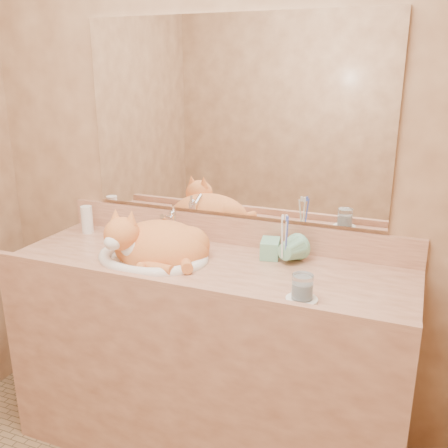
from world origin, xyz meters
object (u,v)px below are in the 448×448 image
at_px(cat, 156,243).
at_px(sink_basin, 153,242).
at_px(vanity_counter, 207,359).
at_px(toothbrush_cup, 284,254).
at_px(water_glass, 302,287).
at_px(soap_dispenser, 269,242).

bearing_deg(cat, sink_basin, -143.27).
xyz_separation_m(vanity_counter, toothbrush_cup, (0.29, 0.10, 0.48)).
bearing_deg(water_glass, sink_basin, 166.63).
distance_m(cat, toothbrush_cup, 0.51).
bearing_deg(soap_dispenser, toothbrush_cup, -27.50).
xyz_separation_m(vanity_counter, sink_basin, (-0.22, -0.02, 0.50)).
height_order(sink_basin, water_glass, sink_basin).
bearing_deg(soap_dispenser, cat, -174.98).
xyz_separation_m(vanity_counter, cat, (-0.21, -0.01, 0.49)).
bearing_deg(cat, toothbrush_cup, 9.23).
bearing_deg(sink_basin, cat, 48.37).
xyz_separation_m(soap_dispenser, toothbrush_cup, (0.07, -0.02, -0.03)).
distance_m(sink_basin, cat, 0.01).
bearing_deg(vanity_counter, water_glass, -22.28).
bearing_deg(soap_dispenser, sink_basin, -174.38).
xyz_separation_m(sink_basin, cat, (0.01, 0.01, -0.01)).
height_order(sink_basin, toothbrush_cup, sink_basin).
relative_size(vanity_counter, soap_dispenser, 9.77).
distance_m(soap_dispenser, water_glass, 0.36).
relative_size(sink_basin, water_glass, 5.44).
distance_m(cat, soap_dispenser, 0.45).
xyz_separation_m(sink_basin, soap_dispenser, (0.45, 0.14, 0.01)).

